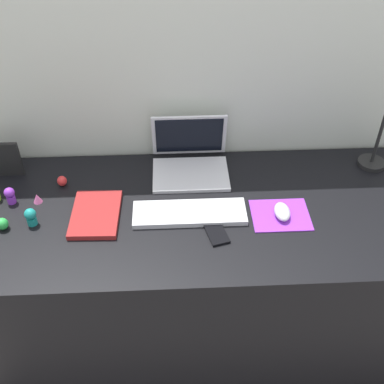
% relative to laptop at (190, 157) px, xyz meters
% --- Properties ---
extents(ground_plane, '(6.00, 6.00, 0.00)m').
position_rel_laptop_xyz_m(ground_plane, '(-0.01, -0.26, -0.79)').
color(ground_plane, slate).
extents(back_wall, '(2.98, 0.05, 1.55)m').
position_rel_laptop_xyz_m(back_wall, '(-0.01, 0.14, -0.02)').
color(back_wall, beige).
rests_on(back_wall, ground_plane).
extents(desk, '(1.78, 0.71, 0.74)m').
position_rel_laptop_xyz_m(desk, '(-0.01, -0.26, -0.42)').
color(desk, black).
rests_on(desk, ground_plane).
extents(laptop, '(0.30, 0.25, 0.21)m').
position_rel_laptop_xyz_m(laptop, '(0.00, 0.00, 0.00)').
color(laptop, silver).
rests_on(laptop, desk).
extents(keyboard, '(0.41, 0.13, 0.02)m').
position_rel_laptop_xyz_m(keyboard, '(-0.01, -0.28, -0.04)').
color(keyboard, silver).
rests_on(keyboard, desk).
extents(mousepad, '(0.21, 0.17, 0.00)m').
position_rel_laptop_xyz_m(mousepad, '(0.32, -0.30, -0.05)').
color(mousepad, purple).
rests_on(mousepad, desk).
extents(mouse, '(0.06, 0.10, 0.03)m').
position_rel_laptop_xyz_m(mouse, '(0.32, -0.30, -0.03)').
color(mouse, silver).
rests_on(mouse, mousepad).
extents(cell_phone, '(0.09, 0.14, 0.01)m').
position_rel_laptop_xyz_m(cell_phone, '(0.07, -0.37, -0.05)').
color(cell_phone, black).
rests_on(cell_phone, desk).
extents(desk_lamp, '(0.11, 0.16, 0.37)m').
position_rel_laptop_xyz_m(desk_lamp, '(0.74, -0.05, 0.12)').
color(desk_lamp, black).
rests_on(desk_lamp, desk).
extents(notebook_pad, '(0.18, 0.25, 0.02)m').
position_rel_laptop_xyz_m(notebook_pad, '(-0.35, -0.27, -0.04)').
color(notebook_pad, maroon).
rests_on(notebook_pad, desk).
extents(picture_frame, '(0.12, 0.02, 0.15)m').
position_rel_laptop_xyz_m(picture_frame, '(-0.72, -0.01, 0.02)').
color(picture_frame, black).
rests_on(picture_frame, desk).
extents(toy_figurine_purple, '(0.04, 0.04, 0.07)m').
position_rel_laptop_xyz_m(toy_figurine_purple, '(-0.68, -0.18, -0.02)').
color(toy_figurine_purple, purple).
rests_on(toy_figurine_purple, desk).
extents(toy_figurine_red, '(0.04, 0.04, 0.04)m').
position_rel_laptop_xyz_m(toy_figurine_red, '(-0.50, -0.09, -0.03)').
color(toy_figurine_red, red).
rests_on(toy_figurine_red, desk).
extents(toy_figurine_pink, '(0.03, 0.03, 0.04)m').
position_rel_laptop_xyz_m(toy_figurine_pink, '(-0.58, -0.18, -0.04)').
color(toy_figurine_pink, pink).
rests_on(toy_figurine_pink, desk).
extents(toy_figurine_green, '(0.04, 0.04, 0.05)m').
position_rel_laptop_xyz_m(toy_figurine_green, '(-0.67, -0.32, -0.03)').
color(toy_figurine_green, green).
rests_on(toy_figurine_green, desk).
extents(toy_figurine_teal, '(0.04, 0.04, 0.07)m').
position_rel_laptop_xyz_m(toy_figurine_teal, '(-0.58, -0.30, -0.02)').
color(toy_figurine_teal, teal).
rests_on(toy_figurine_teal, desk).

